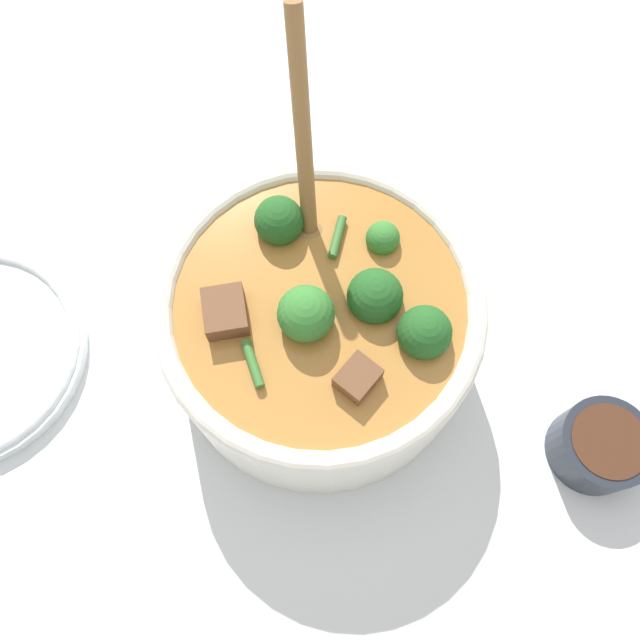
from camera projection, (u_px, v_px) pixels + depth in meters
ground_plane at (320, 351)px, 0.56m from camera, size 4.00×4.00×0.00m
stew_bowl at (320, 323)px, 0.50m from camera, size 0.25×0.26×0.26m
condiment_bowl at (600, 446)px, 0.50m from camera, size 0.07×0.07×0.04m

